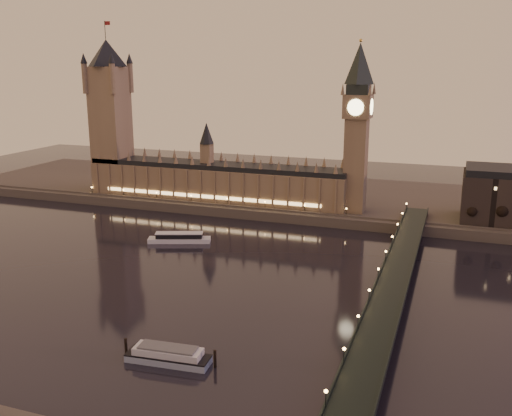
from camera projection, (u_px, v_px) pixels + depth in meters
The scene contains 10 objects.
ground at pixel (191, 275), 265.98m from camera, with size 700.00×700.00×0.00m, color black.
far_embankment at pixel (331, 198), 406.00m from camera, with size 560.00×130.00×6.00m, color #423D35.
palace_of_westminster at pixel (215, 177), 384.19m from camera, with size 180.00×26.62×52.00m.
victoria_tower at pixel (110, 108), 399.51m from camera, with size 31.68×31.68×118.00m.
big_ben at pixel (357, 118), 343.03m from camera, with size 17.68×17.68×104.00m.
westminster_bridge at pixel (391, 290), 234.66m from camera, with size 13.20×260.00×15.30m.
bare_tree_0 at pixel (470, 212), 321.99m from camera, with size 5.62×5.62×11.43m.
bare_tree_1 at pixel (501, 214), 316.63m from camera, with size 5.62×5.62×11.43m.
cruise_boat_a at pixel (179, 238), 314.75m from camera, with size 34.62×18.65×5.46m.
moored_barge at pixel (168, 355), 187.73m from camera, with size 32.61×10.30×6.00m.
Camera 1 is at (113.12, -225.18, 95.71)m, focal length 40.00 mm.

